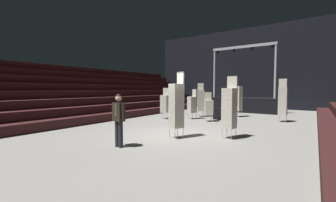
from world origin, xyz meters
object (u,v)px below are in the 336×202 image
(chair_stack_front_right, at_px, (238,98))
(equipment_road_case, at_px, (222,114))
(chair_stack_mid_right, at_px, (192,104))
(chair_stack_rear_centre, at_px, (209,107))
(stage_riser, at_px, (246,103))
(chair_stack_mid_left, at_px, (201,100))
(chair_stack_front_left, at_px, (229,107))
(man_with_tie, at_px, (119,117))
(chair_stack_rear_right, at_px, (283,101))
(chair_stack_rear_left, at_px, (176,105))
(chair_stack_mid_centre, at_px, (165,103))

(chair_stack_front_right, xyz_separation_m, equipment_road_case, (-0.43, -1.90, -0.92))
(chair_stack_mid_right, height_order, chair_stack_rear_centre, chair_stack_mid_right)
(stage_riser, distance_m, equipment_road_case, 6.06)
(chair_stack_mid_left, bearing_deg, chair_stack_mid_right, 61.20)
(chair_stack_mid_left, xyz_separation_m, equipment_road_case, (1.70, -0.56, -0.80))
(chair_stack_front_left, bearing_deg, man_with_tie, 61.63)
(chair_stack_front_right, distance_m, chair_stack_mid_right, 3.40)
(man_with_tie, relative_size, chair_stack_mid_left, 0.75)
(stage_riser, height_order, equipment_road_case, stage_riser)
(chair_stack_mid_right, distance_m, chair_stack_rear_right, 5.23)
(stage_riser, distance_m, man_with_tie, 14.01)
(equipment_road_case, bearing_deg, chair_stack_rear_right, 18.70)
(chair_stack_rear_right, bearing_deg, stage_riser, 126.17)
(man_with_tie, relative_size, chair_stack_rear_right, 0.70)
(chair_stack_front_right, relative_size, chair_stack_mid_left, 1.11)
(chair_stack_mid_right, bearing_deg, man_with_tie, 126.22)
(chair_stack_mid_right, relative_size, chair_stack_rear_right, 0.76)
(chair_stack_front_left, height_order, chair_stack_rear_centre, chair_stack_front_left)
(chair_stack_mid_right, xyz_separation_m, chair_stack_rear_left, (2.01, -5.00, 0.34))
(man_with_tie, distance_m, chair_stack_rear_right, 9.78)
(man_with_tie, height_order, chair_stack_front_right, chair_stack_front_right)
(chair_stack_front_right, bearing_deg, chair_stack_rear_left, 14.81)
(chair_stack_front_right, height_order, chair_stack_mid_right, chair_stack_front_right)
(chair_stack_rear_centre, bearing_deg, equipment_road_case, -145.13)
(chair_stack_front_right, height_order, equipment_road_case, chair_stack_front_right)
(chair_stack_front_left, height_order, chair_stack_rear_right, chair_stack_rear_right)
(chair_stack_mid_centre, bearing_deg, chair_stack_mid_left, -130.05)
(chair_stack_rear_left, height_order, chair_stack_rear_right, chair_stack_rear_left)
(stage_riser, height_order, chair_stack_mid_left, stage_riser)
(chair_stack_front_left, xyz_separation_m, chair_stack_front_right, (-1.63, 6.58, 0.08))
(man_with_tie, bearing_deg, chair_stack_rear_left, -105.09)
(chair_stack_front_left, distance_m, chair_stack_rear_right, 5.89)
(chair_stack_front_left, distance_m, chair_stack_mid_right, 5.41)
(man_with_tie, distance_m, chair_stack_rear_left, 2.36)
(stage_riser, xyz_separation_m, chair_stack_rear_centre, (-0.23, -7.21, 0.19))
(stage_riser, height_order, chair_stack_rear_centre, stage_riser)
(chair_stack_front_left, height_order, equipment_road_case, chair_stack_front_left)
(chair_stack_mid_centre, bearing_deg, chair_stack_rear_left, 122.22)
(chair_stack_rear_centre, distance_m, equipment_road_case, 1.31)
(man_with_tie, relative_size, chair_stack_front_left, 0.73)
(chair_stack_mid_centre, bearing_deg, equipment_road_case, -159.46)
(chair_stack_mid_right, xyz_separation_m, chair_stack_rear_centre, (1.31, -0.40, -0.08))
(chair_stack_front_left, xyz_separation_m, chair_stack_rear_right, (1.16, 5.77, 0.04))
(chair_stack_mid_left, relative_size, chair_stack_mid_right, 1.23)
(chair_stack_front_left, xyz_separation_m, equipment_road_case, (-2.06, 4.68, -0.84))
(chair_stack_front_right, height_order, chair_stack_rear_left, same)
(chair_stack_mid_right, distance_m, chair_stack_rear_centre, 1.37)
(chair_stack_rear_centre, bearing_deg, chair_stack_mid_left, -90.08)
(chair_stack_mid_centre, distance_m, chair_stack_rear_right, 6.93)
(chair_stack_mid_centre, height_order, chair_stack_rear_centre, chair_stack_mid_centre)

